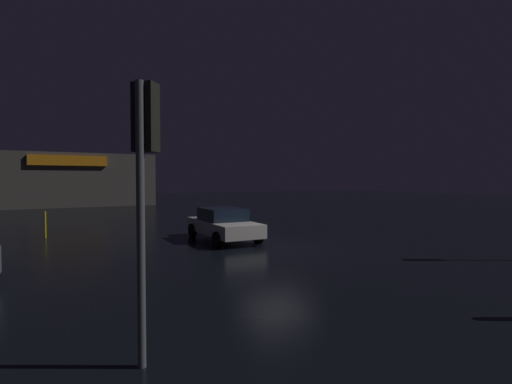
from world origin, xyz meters
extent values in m
plane|color=black|center=(0.00, 0.00, 0.00)|extent=(120.00, 120.00, 0.00)
cube|color=#4C4742|center=(-5.14, 32.43, 2.57)|extent=(16.13, 9.99, 5.14)
cube|color=orange|center=(-5.14, 27.28, 4.37)|extent=(6.60, 0.24, 0.94)
cylinder|color=#595B60|center=(-6.70, -6.83, 2.02)|extent=(0.12, 0.12, 4.03)
cube|color=black|center=(-6.59, -6.71, 3.54)|extent=(0.41, 0.41, 0.98)
sphere|color=black|center=(-6.48, -6.60, 3.84)|extent=(0.20, 0.20, 0.20)
sphere|color=orange|center=(-6.48, -6.60, 3.54)|extent=(0.20, 0.20, 0.20)
sphere|color=black|center=(-6.48, -6.60, 3.25)|extent=(0.20, 0.20, 0.20)
cube|color=silver|center=(-0.84, 3.00, 0.59)|extent=(1.95, 4.62, 0.55)
cube|color=black|center=(-0.83, 3.10, 1.13)|extent=(1.69, 2.12, 0.54)
cylinder|color=black|center=(0.01, 1.46, 0.31)|extent=(0.24, 0.63, 0.62)
cylinder|color=black|center=(-1.79, 1.53, 0.31)|extent=(0.24, 0.63, 0.62)
cylinder|color=black|center=(0.11, 4.47, 0.31)|extent=(0.24, 0.63, 0.62)
cylinder|color=black|center=(-1.69, 4.54, 0.31)|extent=(0.24, 0.63, 0.62)
cylinder|color=gold|center=(-7.56, 7.66, 0.60)|extent=(0.10, 0.10, 1.21)
camera|label=1|loc=(-8.00, -12.34, 2.67)|focal=27.33mm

